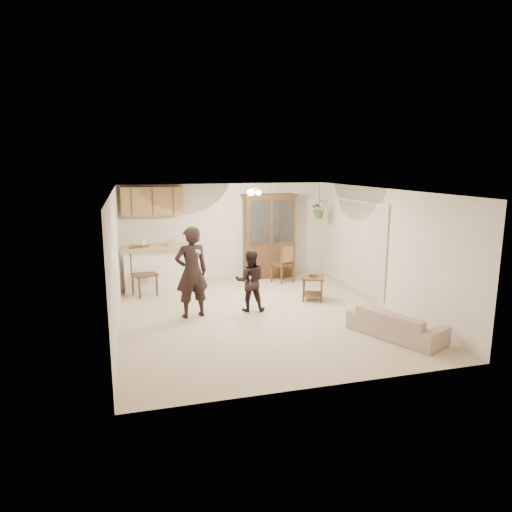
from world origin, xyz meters
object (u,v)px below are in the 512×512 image
object	(u,v)px
adult	(192,273)
chair_bar	(145,282)
china_hutch	(269,236)
sofa	(396,317)
child	(250,279)
chair_hutch_left	(256,268)
side_table	(313,288)
chair_hutch_right	(282,270)

from	to	relation	value
adult	chair_bar	world-z (taller)	adult
china_hutch	chair_bar	world-z (taller)	china_hutch
sofa	child	distance (m)	3.00
adult	chair_hutch_left	xyz separation A→B (m)	(2.08, 2.74, -0.62)
sofa	chair_bar	bearing A→B (deg)	22.73
adult	chair_hutch_left	world-z (taller)	adult
adult	side_table	xyz separation A→B (m)	(2.74, 0.40, -0.62)
adult	chair_bar	xyz separation A→B (m)	(-0.87, 1.79, -0.58)
side_table	china_hutch	bearing A→B (deg)	97.22
child	chair_hutch_left	world-z (taller)	child
child	adult	bearing A→B (deg)	16.53
child	china_hutch	size ratio (longest dim) A/B	0.61
child	chair_hutch_right	distance (m)	2.51
chair_bar	chair_hutch_right	distance (m)	3.49
child	chair_hutch_left	size ratio (longest dim) A/B	1.38
chair_bar	chair_hutch_right	size ratio (longest dim) A/B	1.05
sofa	adult	bearing A→B (deg)	33.58
child	chair_bar	distance (m)	2.73
china_hutch	chair_hutch_left	distance (m)	0.90
sofa	chair_bar	xyz separation A→B (m)	(-4.18, 3.84, -0.04)
sofa	child	size ratio (longest dim) A/B	1.39
china_hutch	chair_hutch_left	world-z (taller)	china_hutch
adult	side_table	distance (m)	2.84
china_hutch	child	bearing A→B (deg)	-113.67
adult	chair_bar	distance (m)	2.07
adult	child	world-z (taller)	adult
chair_hutch_left	china_hutch	bearing A→B (deg)	43.02
child	chair_bar	size ratio (longest dim) A/B	1.18
child	chair_hutch_right	xyz separation A→B (m)	(1.40, 2.05, -0.37)
chair_hutch_right	side_table	bearing A→B (deg)	72.72
adult	chair_hutch_right	xyz separation A→B (m)	(2.61, 2.11, -0.59)
sofa	china_hutch	xyz separation A→B (m)	(-0.87, 4.82, 0.73)
sofa	china_hutch	size ratio (longest dim) A/B	0.84
child	chair_hutch_left	bearing A→B (deg)	-94.13
chair_bar	chair_hutch_left	size ratio (longest dim) A/B	1.16
adult	chair_bar	bearing A→B (deg)	-74.90
chair_bar	side_table	bearing A→B (deg)	-41.19
chair_bar	chair_hutch_right	bearing A→B (deg)	-14.87
child	china_hutch	bearing A→B (deg)	-100.51
sofa	chair_bar	world-z (taller)	chair_bar
child	chair_hutch_left	xyz separation A→B (m)	(0.87, 2.68, -0.40)
adult	sofa	bearing A→B (deg)	137.53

